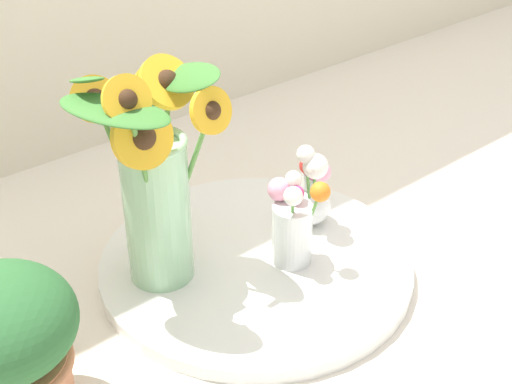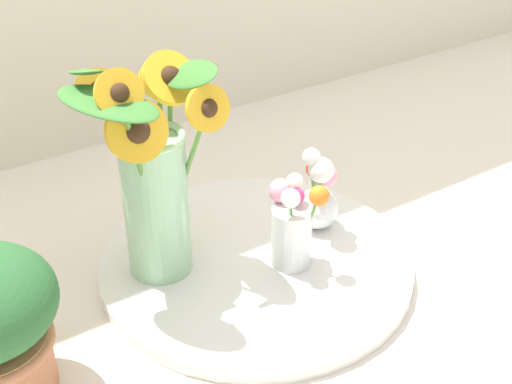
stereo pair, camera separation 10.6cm
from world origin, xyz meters
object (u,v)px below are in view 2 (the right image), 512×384
mason_jar_sunflowers (154,178)px  vase_small_center (292,225)px  vase_bulb_right (318,194)px  serving_tray (256,263)px

mason_jar_sunflowers → vase_small_center: 0.22m
vase_bulb_right → vase_small_center: bearing=-149.9°
serving_tray → mason_jar_sunflowers: bearing=156.1°
mason_jar_sunflowers → vase_small_center: bearing=-29.3°
serving_tray → vase_small_center: 0.10m
mason_jar_sunflowers → vase_small_center: mason_jar_sunflowers is taller
mason_jar_sunflowers → vase_small_center: (0.18, -0.10, -0.09)m
vase_small_center → vase_bulb_right: (0.09, 0.05, -0.00)m
mason_jar_sunflowers → vase_bulb_right: 0.29m
serving_tray → mason_jar_sunflowers: mason_jar_sunflowers is taller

